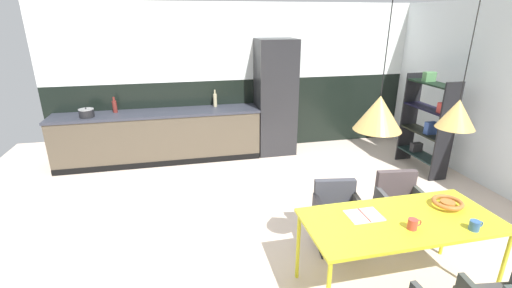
{
  "coord_description": "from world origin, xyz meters",
  "views": [
    {
      "loc": [
        -1.15,
        -3.15,
        2.42
      ],
      "look_at": [
        -0.28,
        0.71,
        0.98
      ],
      "focal_mm": 24.6,
      "sensor_mm": 36.0,
      "label": 1
    }
  ],
  "objects_px": {
    "mug_wide_latte": "(475,225)",
    "open_book": "(364,216)",
    "cooking_pot": "(86,113)",
    "pendant_lamp_over_table_near": "(379,113)",
    "pendant_lamp_over_table_far": "(457,114)",
    "refrigerator_column": "(275,98)",
    "dining_table": "(401,224)",
    "mug_tall_blue": "(413,224)",
    "armchair_corner_seat": "(337,206)",
    "bottle_spice_small": "(215,100)",
    "fruit_bowl": "(448,203)",
    "bottle_vinegar_dark": "(115,106)",
    "open_shelf_unit": "(427,122)",
    "armchair_head_of_table": "(400,197)"
  },
  "relations": [
    {
      "from": "mug_wide_latte",
      "to": "open_book",
      "type": "bearing_deg",
      "value": 153.21
    },
    {
      "from": "cooking_pot",
      "to": "pendant_lamp_over_table_near",
      "type": "bearing_deg",
      "value": -50.84
    },
    {
      "from": "pendant_lamp_over_table_far",
      "to": "refrigerator_column",
      "type": "bearing_deg",
      "value": 96.89
    },
    {
      "from": "open_book",
      "to": "pendant_lamp_over_table_near",
      "type": "height_order",
      "value": "pendant_lamp_over_table_near"
    },
    {
      "from": "dining_table",
      "to": "mug_tall_blue",
      "type": "height_order",
      "value": "mug_tall_blue"
    },
    {
      "from": "refrigerator_column",
      "to": "pendant_lamp_over_table_near",
      "type": "bearing_deg",
      "value": -93.63
    },
    {
      "from": "armchair_corner_seat",
      "to": "refrigerator_column",
      "type": "bearing_deg",
      "value": -83.16
    },
    {
      "from": "open_book",
      "to": "pendant_lamp_over_table_near",
      "type": "distance_m",
      "value": 0.97
    },
    {
      "from": "bottle_spice_small",
      "to": "pendant_lamp_over_table_near",
      "type": "relative_size",
      "value": 0.3
    },
    {
      "from": "fruit_bowl",
      "to": "cooking_pot",
      "type": "distance_m",
      "value": 5.21
    },
    {
      "from": "fruit_bowl",
      "to": "open_book",
      "type": "bearing_deg",
      "value": 178.26
    },
    {
      "from": "open_book",
      "to": "bottle_spice_small",
      "type": "distance_m",
      "value": 3.89
    },
    {
      "from": "bottle_vinegar_dark",
      "to": "fruit_bowl",
      "type": "bearing_deg",
      "value": -47.74
    },
    {
      "from": "armchair_corner_seat",
      "to": "fruit_bowl",
      "type": "height_order",
      "value": "fruit_bowl"
    },
    {
      "from": "armchair_corner_seat",
      "to": "pendant_lamp_over_table_near",
      "type": "xyz_separation_m",
      "value": [
        -0.12,
        -0.76,
        1.25
      ]
    },
    {
      "from": "dining_table",
      "to": "refrigerator_column",
      "type": "bearing_deg",
      "value": 91.66
    },
    {
      "from": "pendant_lamp_over_table_far",
      "to": "cooking_pot",
      "type": "bearing_deg",
      "value": 134.93
    },
    {
      "from": "refrigerator_column",
      "to": "pendant_lamp_over_table_far",
      "type": "distance_m",
      "value": 3.82
    },
    {
      "from": "fruit_bowl",
      "to": "open_shelf_unit",
      "type": "height_order",
      "value": "open_shelf_unit"
    },
    {
      "from": "fruit_bowl",
      "to": "bottle_vinegar_dark",
      "type": "distance_m",
      "value": 5.09
    },
    {
      "from": "armchair_corner_seat",
      "to": "mug_wide_latte",
      "type": "height_order",
      "value": "mug_wide_latte"
    },
    {
      "from": "armchair_corner_seat",
      "to": "cooking_pot",
      "type": "relative_size",
      "value": 3.11
    },
    {
      "from": "mug_wide_latte",
      "to": "bottle_spice_small",
      "type": "bearing_deg",
      "value": 111.78
    },
    {
      "from": "pendant_lamp_over_table_near",
      "to": "refrigerator_column",
      "type": "bearing_deg",
      "value": 86.37
    },
    {
      "from": "cooking_pot",
      "to": "mug_wide_latte",
      "type": "bearing_deg",
      "value": -46.03
    },
    {
      "from": "refrigerator_column",
      "to": "cooking_pot",
      "type": "xyz_separation_m",
      "value": [
        -3.18,
        -0.09,
        -0.08
      ]
    },
    {
      "from": "mug_tall_blue",
      "to": "bottle_spice_small",
      "type": "distance_m",
      "value": 4.22
    },
    {
      "from": "armchair_head_of_table",
      "to": "fruit_bowl",
      "type": "distance_m",
      "value": 0.73
    },
    {
      "from": "armchair_head_of_table",
      "to": "cooking_pot",
      "type": "bearing_deg",
      "value": -29.64
    },
    {
      "from": "mug_tall_blue",
      "to": "fruit_bowl",
      "type": "bearing_deg",
      "value": 24.4
    },
    {
      "from": "refrigerator_column",
      "to": "mug_wide_latte",
      "type": "bearing_deg",
      "value": -81.6
    },
    {
      "from": "pendant_lamp_over_table_near",
      "to": "cooking_pot",
      "type": "bearing_deg",
      "value": 129.16
    },
    {
      "from": "refrigerator_column",
      "to": "armchair_head_of_table",
      "type": "xyz_separation_m",
      "value": [
        0.63,
        -2.96,
        -0.53
      ]
    },
    {
      "from": "refrigerator_column",
      "to": "armchair_corner_seat",
      "type": "distance_m",
      "value": 3.0
    },
    {
      "from": "bottle_vinegar_dark",
      "to": "refrigerator_column",
      "type": "bearing_deg",
      "value": -2.64
    },
    {
      "from": "dining_table",
      "to": "open_book",
      "type": "distance_m",
      "value": 0.33
    },
    {
      "from": "bottle_spice_small",
      "to": "open_shelf_unit",
      "type": "height_order",
      "value": "open_shelf_unit"
    },
    {
      "from": "mug_tall_blue",
      "to": "cooking_pot",
      "type": "xyz_separation_m",
      "value": [
        -3.28,
        3.78,
        0.15
      ]
    },
    {
      "from": "armchair_corner_seat",
      "to": "pendant_lamp_over_table_far",
      "type": "relative_size",
      "value": 0.7
    },
    {
      "from": "dining_table",
      "to": "pendant_lamp_over_table_near",
      "type": "distance_m",
      "value": 1.08
    },
    {
      "from": "armchair_corner_seat",
      "to": "bottle_spice_small",
      "type": "bearing_deg",
      "value": -63.79
    },
    {
      "from": "fruit_bowl",
      "to": "bottle_spice_small",
      "type": "relative_size",
      "value": 0.91
    },
    {
      "from": "open_book",
      "to": "cooking_pot",
      "type": "height_order",
      "value": "cooking_pot"
    },
    {
      "from": "mug_wide_latte",
      "to": "pendant_lamp_over_table_near",
      "type": "relative_size",
      "value": 0.12
    },
    {
      "from": "cooking_pot",
      "to": "pendant_lamp_over_table_far",
      "type": "xyz_separation_m",
      "value": [
        3.63,
        -3.64,
        0.73
      ]
    },
    {
      "from": "armchair_head_of_table",
      "to": "bottle_spice_small",
      "type": "relative_size",
      "value": 2.53
    },
    {
      "from": "open_book",
      "to": "mug_tall_blue",
      "type": "xyz_separation_m",
      "value": [
        0.29,
        -0.27,
        0.04
      ]
    },
    {
      "from": "open_book",
      "to": "armchair_head_of_table",
      "type": "bearing_deg",
      "value": 37.94
    },
    {
      "from": "mug_tall_blue",
      "to": "armchair_corner_seat",
      "type": "bearing_deg",
      "value": 103.24
    },
    {
      "from": "armchair_head_of_table",
      "to": "fruit_bowl",
      "type": "height_order",
      "value": "fruit_bowl"
    }
  ]
}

